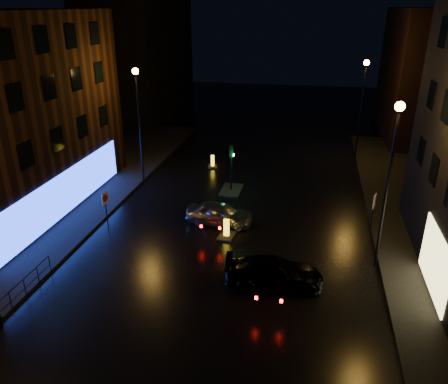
{
  "coord_description": "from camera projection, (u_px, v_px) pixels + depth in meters",
  "views": [
    {
      "loc": [
        4.11,
        -14.18,
        12.25
      ],
      "look_at": [
        -0.35,
        7.33,
        2.8
      ],
      "focal_mm": 35.0,
      "sensor_mm": 36.0,
      "label": 1
    }
  ],
  "objects": [
    {
      "name": "building_far_left",
      "position": [
        139.0,
        54.0,
        50.05
      ],
      "size": [
        8.0,
        16.0,
        14.0
      ],
      "primitive_type": "cube",
      "color": "black",
      "rests_on": "ground"
    },
    {
      "name": "bollard_far",
      "position": [
        213.0,
        164.0,
        35.71
      ],
      "size": [
        1.0,
        1.28,
        0.99
      ],
      "rotation": [
        0.0,
        0.0,
        0.23
      ],
      "color": "black",
      "rests_on": "ground"
    },
    {
      "name": "traffic_signal",
      "position": [
        231.0,
        184.0,
        30.97
      ],
      "size": [
        1.4,
        2.4,
        3.45
      ],
      "color": "black",
      "rests_on": "ground"
    },
    {
      "name": "street_lamp_lfar",
      "position": [
        138.0,
        110.0,
        30.21
      ],
      "size": [
        0.44,
        0.44,
        8.37
      ],
      "color": "black",
      "rests_on": "ground"
    },
    {
      "name": "silver_hatchback",
      "position": [
        219.0,
        213.0,
        26.28
      ],
      "size": [
        4.02,
        1.72,
        1.35
      ],
      "primitive_type": "imported",
      "rotation": [
        0.0,
        0.0,
        1.54
      ],
      "color": "#A0A2A7",
      "rests_on": "ground"
    },
    {
      "name": "street_lamp_rfar",
      "position": [
        362.0,
        97.0,
        34.49
      ],
      "size": [
        0.44,
        0.44,
        8.37
      ],
      "color": "black",
      "rests_on": "ground"
    },
    {
      "name": "pavement_left",
      "position": [
        19.0,
        210.0,
        28.13
      ],
      "size": [
        12.0,
        44.0,
        0.15
      ],
      "primitive_type": "cube",
      "color": "black",
      "rests_on": "ground"
    },
    {
      "name": "road_sign_left",
      "position": [
        105.0,
        201.0,
        25.56
      ],
      "size": [
        0.15,
        0.53,
        2.21
      ],
      "rotation": [
        0.0,
        0.0,
        -0.19
      ],
      "color": "black",
      "rests_on": "ground"
    },
    {
      "name": "bollard_near",
      "position": [
        226.0,
        233.0,
        24.92
      ],
      "size": [
        0.98,
        1.35,
        1.1
      ],
      "rotation": [
        0.0,
        0.0,
        -0.12
      ],
      "color": "black",
      "rests_on": "ground"
    },
    {
      "name": "road_sign_right",
      "position": [
        374.0,
        204.0,
        24.8
      ],
      "size": [
        0.22,
        0.57,
        2.4
      ],
      "rotation": [
        0.0,
        0.0,
        2.85
      ],
      "color": "black",
      "rests_on": "ground"
    },
    {
      "name": "dark_sedan",
      "position": [
        274.0,
        273.0,
        20.48
      ],
      "size": [
        4.81,
        2.45,
        1.34
      ],
      "primitive_type": "imported",
      "rotation": [
        0.0,
        0.0,
        1.7
      ],
      "color": "black",
      "rests_on": "ground"
    },
    {
      "name": "street_lamp_rnear",
      "position": [
        391.0,
        162.0,
        20.1
      ],
      "size": [
        0.44,
        0.44,
        8.37
      ],
      "color": "black",
      "rests_on": "ground"
    },
    {
      "name": "ground",
      "position": [
        197.0,
        321.0,
        18.36
      ],
      "size": [
        120.0,
        120.0,
        0.0
      ],
      "primitive_type": "plane",
      "color": "black",
      "rests_on": "ground"
    },
    {
      "name": "guard_railing",
      "position": [
        10.0,
        297.0,
        18.66
      ],
      "size": [
        0.05,
        6.04,
        1.0
      ],
      "color": "black",
      "rests_on": "ground"
    },
    {
      "name": "building_far_right",
      "position": [
        432.0,
        75.0,
        41.97
      ],
      "size": [
        8.0,
        14.0,
        12.0
      ],
      "primitive_type": "cube",
      "color": "black",
      "rests_on": "ground"
    }
  ]
}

